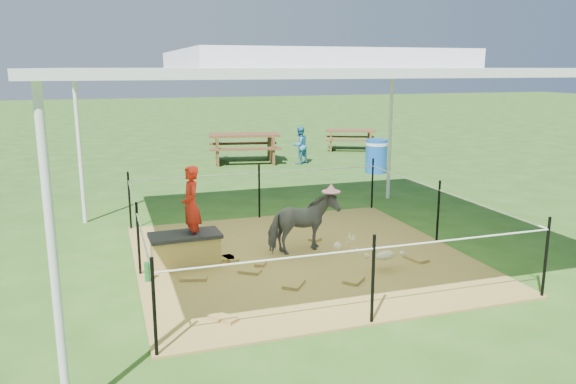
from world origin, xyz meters
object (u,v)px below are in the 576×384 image
object	(u,v)px
woman	(191,198)
picnic_table_near	(244,148)
foal	(385,253)
picnic_table_far	(350,140)
green_bottle	(147,272)
pony	(303,224)
trash_barrel	(376,156)
straw_bale	(186,251)
distant_person	(300,145)

from	to	relation	value
woman	picnic_table_near	size ratio (longest dim) A/B	0.54
woman	foal	world-z (taller)	woman
woman	picnic_table_far	bearing A→B (deg)	142.52
woman	picnic_table_far	distance (m)	11.68
foal	green_bottle	bearing A→B (deg)	156.03
pony	woman	bearing A→B (deg)	79.54
pony	trash_barrel	xyz separation A→B (m)	(4.03, 5.57, -0.03)
picnic_table_far	pony	bearing A→B (deg)	-95.73
woman	pony	bearing A→B (deg)	88.07
straw_bale	picnic_table_far	xyz separation A→B (m)	(6.80, 9.55, 0.11)
picnic_table_near	green_bottle	bearing A→B (deg)	-101.47
green_bottle	pony	size ratio (longest dim) A/B	0.24
woman	pony	xyz separation A→B (m)	(1.61, 0.01, -0.50)
foal	pony	bearing A→B (deg)	113.53
picnic_table_near	distant_person	distance (m)	1.62
green_bottle	trash_barrel	xyz separation A→B (m)	(6.29, 6.04, 0.28)
distant_person	trash_barrel	bearing A→B (deg)	102.11
straw_bale	trash_barrel	xyz separation A→B (m)	(5.74, 5.59, 0.20)
woman	trash_barrel	xyz separation A→B (m)	(5.64, 5.59, -0.53)
straw_bale	woman	bearing A→B (deg)	0.00
green_bottle	distant_person	size ratio (longest dim) A/B	0.23
straw_bale	green_bottle	size ratio (longest dim) A/B	3.60
foal	picnic_table_far	bearing A→B (deg)	55.05
straw_bale	pony	bearing A→B (deg)	0.47
straw_bale	pony	distance (m)	1.73
straw_bale	foal	size ratio (longest dim) A/B	1.04
foal	trash_barrel	size ratio (longest dim) A/B	0.99
picnic_table_near	distant_person	world-z (taller)	distant_person
green_bottle	woman	bearing A→B (deg)	34.70
straw_bale	woman	size ratio (longest dim) A/B	0.83
pony	trash_barrel	distance (m)	6.88
woman	pony	distance (m)	1.69
pony	picnic_table_near	bearing A→B (deg)	-18.97
foal	picnic_table_far	world-z (taller)	picnic_table_far
trash_barrel	foal	bearing A→B (deg)	-116.06
pony	foal	bearing A→B (deg)	-154.58
foal	straw_bale	bearing A→B (deg)	144.35
pony	picnic_table_near	xyz separation A→B (m)	(1.16, 8.23, -0.05)
woman	picnic_table_far	world-z (taller)	woman
straw_bale	picnic_table_far	size ratio (longest dim) A/B	0.55
picnic_table_far	green_bottle	bearing A→B (deg)	-103.97
pony	picnic_table_near	world-z (taller)	pony
straw_bale	trash_barrel	distance (m)	8.01
straw_bale	pony	xyz separation A→B (m)	(1.71, 0.01, 0.24)
straw_bale	picnic_table_near	xyz separation A→B (m)	(2.87, 8.24, 0.19)
straw_bale	trash_barrel	bearing A→B (deg)	44.22
green_bottle	picnic_table_far	size ratio (longest dim) A/B	0.15
trash_barrel	picnic_table_near	bearing A→B (deg)	137.22
picnic_table_near	picnic_table_far	xyz separation A→B (m)	(3.93, 1.31, -0.07)
woman	green_bottle	distance (m)	1.13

